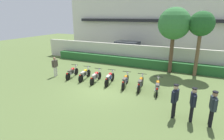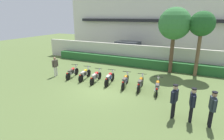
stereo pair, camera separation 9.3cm
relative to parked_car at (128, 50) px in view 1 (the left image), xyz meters
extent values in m
plane|color=#566B38|center=(1.79, -9.94, -0.94)|extent=(60.00, 60.00, 0.00)
cube|color=silver|center=(1.79, 5.70, 2.89)|extent=(23.05, 6.00, 7.65)
cube|color=black|center=(1.79, 2.45, 3.27)|extent=(19.36, 0.50, 0.36)
cube|color=beige|center=(1.79, -2.71, 0.06)|extent=(21.90, 0.30, 2.00)
cube|color=#28602D|center=(1.79, -3.41, -0.52)|extent=(17.52, 0.70, 0.83)
cube|color=navy|center=(0.05, 0.00, -0.20)|extent=(4.65, 2.24, 1.00)
cube|color=#2D333D|center=(-0.15, 0.01, 0.63)|extent=(2.84, 1.94, 0.65)
cylinder|color=black|center=(1.70, 0.78, -0.60)|extent=(0.70, 0.28, 0.68)
cylinder|color=black|center=(1.54, -1.07, -0.60)|extent=(0.70, 0.28, 0.68)
cylinder|color=black|center=(-1.44, 1.06, -0.60)|extent=(0.70, 0.28, 0.68)
cylinder|color=black|center=(-1.60, -0.79, -0.60)|extent=(0.70, 0.28, 0.68)
cylinder|color=brown|center=(5.29, -3.99, 0.68)|extent=(0.32, 0.32, 3.24)
sphere|color=#387A3D|center=(5.29, -3.99, 3.21)|extent=(2.59, 2.59, 2.59)
cylinder|color=brown|center=(7.29, -4.01, 0.82)|extent=(0.28, 0.28, 3.51)
sphere|color=#235B28|center=(7.29, -4.01, 3.24)|extent=(1.90, 1.90, 1.90)
cylinder|color=black|center=(-1.70, -8.03, -0.64)|extent=(0.17, 0.59, 0.58)
cylinder|color=black|center=(-1.50, -9.37, -0.64)|extent=(0.17, 0.59, 0.58)
cube|color=silver|center=(-1.59, -8.75, -0.49)|extent=(0.28, 0.62, 0.22)
ellipsoid|color=red|center=(-1.62, -8.58, -0.26)|extent=(0.28, 0.47, 0.22)
cube|color=#4C4742|center=(-1.56, -8.98, -0.28)|extent=(0.27, 0.54, 0.10)
cube|color=red|center=(-1.49, -9.47, -0.36)|extent=(0.11, 0.09, 0.08)
cylinder|color=silver|center=(-1.68, -8.12, -0.32)|extent=(0.08, 0.23, 0.65)
cylinder|color=black|center=(-1.67, -8.21, 0.00)|extent=(0.60, 0.12, 0.04)
sphere|color=silver|center=(-1.70, -8.01, -0.14)|extent=(0.14, 0.14, 0.14)
cylinder|color=silver|center=(-1.68, -9.01, -0.62)|extent=(0.15, 0.55, 0.07)
cube|color=black|center=(-1.59, -8.80, -0.44)|extent=(0.29, 0.39, 0.20)
cylinder|color=black|center=(-0.49, -8.05, -0.63)|extent=(0.16, 0.61, 0.61)
cylinder|color=black|center=(-0.35, -9.33, -0.63)|extent=(0.16, 0.61, 0.61)
cube|color=silver|center=(-0.41, -8.74, -0.48)|extent=(0.27, 0.62, 0.22)
ellipsoid|color=yellow|center=(-0.43, -8.57, -0.25)|extent=(0.27, 0.46, 0.22)
cube|color=#B2ADA3|center=(-0.39, -8.97, -0.27)|extent=(0.26, 0.54, 0.10)
cube|color=red|center=(-0.34, -9.43, -0.35)|extent=(0.11, 0.09, 0.08)
cylinder|color=silver|center=(-0.48, -8.14, -0.31)|extent=(0.07, 0.23, 0.65)
cylinder|color=black|center=(-0.47, -8.23, 0.01)|extent=(0.60, 0.10, 0.04)
sphere|color=silver|center=(-0.49, -8.03, -0.13)|extent=(0.14, 0.14, 0.14)
cylinder|color=silver|center=(-0.51, -9.00, -0.61)|extent=(0.13, 0.55, 0.07)
cube|color=black|center=(-0.41, -8.79, -0.43)|extent=(0.28, 0.38, 0.20)
cylinder|color=black|center=(0.58, -8.16, -0.65)|extent=(0.14, 0.58, 0.57)
cylinder|color=black|center=(0.71, -9.48, -0.65)|extent=(0.14, 0.58, 0.57)
cube|color=silver|center=(0.65, -8.87, -0.50)|extent=(0.26, 0.62, 0.22)
ellipsoid|color=red|center=(0.63, -8.70, -0.27)|extent=(0.26, 0.46, 0.22)
cube|color=#B2ADA3|center=(0.67, -9.10, -0.29)|extent=(0.25, 0.54, 0.10)
cube|color=red|center=(0.72, -9.58, -0.37)|extent=(0.11, 0.09, 0.08)
cylinder|color=silver|center=(0.59, -8.25, -0.33)|extent=(0.07, 0.23, 0.65)
cylinder|color=black|center=(0.60, -8.34, -0.01)|extent=(0.60, 0.09, 0.04)
sphere|color=silver|center=(0.58, -8.14, -0.15)|extent=(0.14, 0.14, 0.14)
cylinder|color=silver|center=(0.55, -9.13, -0.63)|extent=(0.12, 0.55, 0.07)
cube|color=black|center=(0.65, -8.92, -0.45)|extent=(0.27, 0.38, 0.20)
cylinder|color=black|center=(1.67, -8.11, -0.62)|extent=(0.15, 0.65, 0.64)
cylinder|color=black|center=(1.79, -9.32, -0.62)|extent=(0.15, 0.65, 0.64)
cube|color=silver|center=(1.73, -8.76, -0.47)|extent=(0.26, 0.62, 0.22)
ellipsoid|color=red|center=(1.72, -8.59, -0.24)|extent=(0.26, 0.46, 0.22)
cube|color=#B2ADA3|center=(1.76, -8.99, -0.26)|extent=(0.25, 0.54, 0.10)
cube|color=red|center=(1.80, -9.41, -0.34)|extent=(0.11, 0.09, 0.08)
cylinder|color=silver|center=(1.68, -8.20, -0.30)|extent=(0.07, 0.23, 0.65)
cylinder|color=black|center=(1.69, -8.29, 0.02)|extent=(0.60, 0.09, 0.04)
sphere|color=silver|center=(1.67, -8.09, -0.12)|extent=(0.14, 0.14, 0.14)
cylinder|color=silver|center=(1.64, -9.02, -0.60)|extent=(0.12, 0.55, 0.07)
cube|color=navy|center=(1.74, -8.81, -0.42)|extent=(0.27, 0.38, 0.20)
cylinder|color=black|center=(2.84, -8.07, -0.62)|extent=(0.18, 0.63, 0.63)
cylinder|color=black|center=(3.04, -9.39, -0.62)|extent=(0.18, 0.63, 0.63)
cube|color=silver|center=(2.95, -8.78, -0.47)|extent=(0.29, 0.62, 0.22)
ellipsoid|color=orange|center=(2.92, -8.61, -0.24)|extent=(0.28, 0.47, 0.22)
cube|color=#4C4742|center=(2.98, -9.01, -0.26)|extent=(0.27, 0.54, 0.10)
cube|color=red|center=(3.06, -9.49, -0.34)|extent=(0.11, 0.09, 0.08)
cylinder|color=silver|center=(2.86, -8.16, -0.30)|extent=(0.08, 0.23, 0.65)
cylinder|color=black|center=(2.87, -8.25, 0.02)|extent=(0.60, 0.12, 0.04)
sphere|color=silver|center=(2.84, -8.05, -0.12)|extent=(0.14, 0.14, 0.14)
cylinder|color=silver|center=(2.87, -9.04, -0.60)|extent=(0.15, 0.55, 0.07)
cube|color=navy|center=(2.96, -8.83, -0.42)|extent=(0.29, 0.39, 0.20)
cylinder|color=black|center=(3.97, -8.11, -0.62)|extent=(0.16, 0.65, 0.64)
cylinder|color=black|center=(4.10, -9.37, -0.62)|extent=(0.16, 0.65, 0.64)
cube|color=silver|center=(4.04, -8.79, -0.47)|extent=(0.26, 0.62, 0.22)
ellipsoid|color=orange|center=(4.02, -8.62, -0.24)|extent=(0.26, 0.46, 0.22)
cube|color=#4C4742|center=(4.06, -9.01, -0.26)|extent=(0.25, 0.54, 0.10)
cube|color=red|center=(4.11, -9.47, -0.34)|extent=(0.11, 0.09, 0.08)
cylinder|color=silver|center=(3.98, -8.20, -0.30)|extent=(0.07, 0.23, 0.65)
cylinder|color=black|center=(3.99, -8.28, 0.02)|extent=(0.60, 0.10, 0.04)
sphere|color=silver|center=(3.97, -8.09, -0.12)|extent=(0.14, 0.14, 0.14)
cylinder|color=silver|center=(3.95, -9.05, -0.60)|extent=(0.13, 0.55, 0.07)
cube|color=black|center=(4.04, -8.84, -0.42)|extent=(0.28, 0.38, 0.20)
cylinder|color=black|center=(5.07, -8.13, -0.65)|extent=(0.17, 0.57, 0.56)
cylinder|color=black|center=(5.27, -9.46, -0.65)|extent=(0.17, 0.57, 0.56)
cube|color=silver|center=(5.17, -8.84, -0.50)|extent=(0.29, 0.62, 0.22)
ellipsoid|color=orange|center=(5.15, -8.68, -0.27)|extent=(0.28, 0.47, 0.22)
cube|color=#4C4742|center=(5.21, -9.07, -0.29)|extent=(0.28, 0.54, 0.10)
cube|color=red|center=(5.28, -9.56, -0.37)|extent=(0.11, 0.09, 0.08)
cylinder|color=silver|center=(5.08, -8.22, -0.33)|extent=(0.08, 0.23, 0.65)
cylinder|color=black|center=(5.09, -8.31, -0.01)|extent=(0.60, 0.13, 0.04)
sphere|color=silver|center=(5.06, -8.11, -0.15)|extent=(0.14, 0.14, 0.14)
cylinder|color=silver|center=(5.09, -9.11, -0.63)|extent=(0.15, 0.55, 0.07)
cube|color=navy|center=(5.18, -8.89, -0.45)|extent=(0.29, 0.39, 0.20)
cylinder|color=silver|center=(-3.04, -8.89, -0.54)|extent=(0.13, 0.13, 0.79)
cylinder|color=silver|center=(-3.04, -9.10, -0.54)|extent=(0.13, 0.13, 0.79)
cube|color=brown|center=(-3.04, -9.00, 0.14)|extent=(0.22, 0.46, 0.56)
cylinder|color=brown|center=(-3.04, -8.72, 0.15)|extent=(0.09, 0.09, 0.53)
cylinder|color=brown|center=(-3.04, -9.28, 0.15)|extent=(0.09, 0.09, 0.53)
sphere|color=#9E7556|center=(-3.04, -9.00, 0.56)|extent=(0.21, 0.21, 0.21)
cylinder|color=black|center=(6.44, -11.51, -0.52)|extent=(0.13, 0.13, 0.83)
cylinder|color=black|center=(6.48, -11.29, -0.52)|extent=(0.13, 0.13, 0.83)
cube|color=black|center=(6.46, -11.40, 0.19)|extent=(0.31, 0.52, 0.59)
cylinder|color=black|center=(6.40, -11.69, 0.20)|extent=(0.09, 0.09, 0.56)
cylinder|color=black|center=(6.51, -11.11, 0.20)|extent=(0.09, 0.09, 0.56)
sphere|color=tan|center=(6.46, -11.40, 0.63)|extent=(0.23, 0.23, 0.23)
cylinder|color=black|center=(6.46, -11.40, 0.74)|extent=(0.24, 0.24, 0.04)
cylinder|color=black|center=(7.26, -11.51, -0.53)|extent=(0.13, 0.13, 0.81)
cylinder|color=black|center=(7.24, -11.30, -0.53)|extent=(0.13, 0.13, 0.81)
cube|color=black|center=(7.25, -11.41, 0.17)|extent=(0.27, 0.50, 0.58)
cylinder|color=black|center=(7.28, -11.69, 0.18)|extent=(0.09, 0.09, 0.55)
cylinder|color=black|center=(7.22, -11.12, 0.18)|extent=(0.09, 0.09, 0.55)
sphere|color=tan|center=(7.25, -11.41, 0.60)|extent=(0.22, 0.22, 0.22)
cylinder|color=black|center=(7.25, -11.41, 0.71)|extent=(0.23, 0.23, 0.04)
cylinder|color=black|center=(8.07, -11.57, -0.53)|extent=(0.13, 0.13, 0.82)
cylinder|color=black|center=(8.04, -11.36, -0.53)|extent=(0.13, 0.13, 0.82)
cube|color=#28333D|center=(8.05, -11.47, 0.17)|extent=(0.27, 0.50, 0.58)
cylinder|color=#28333D|center=(8.09, -11.75, 0.19)|extent=(0.09, 0.09, 0.55)
cylinder|color=#28333D|center=(8.02, -11.18, 0.19)|extent=(0.09, 0.09, 0.55)
sphere|color=#9E7556|center=(8.05, -11.47, 0.60)|extent=(0.22, 0.22, 0.22)
cylinder|color=black|center=(8.05, -11.47, 0.72)|extent=(0.23, 0.23, 0.04)
camera|label=1|loc=(6.99, -19.67, 3.82)|focal=28.65mm
camera|label=2|loc=(7.08, -19.63, 3.82)|focal=28.65mm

